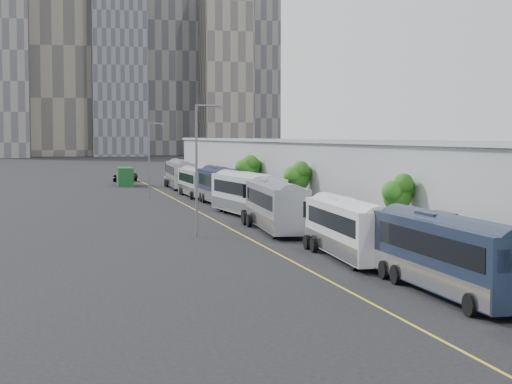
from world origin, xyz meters
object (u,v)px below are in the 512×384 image
object	(u,v)px
bus_4	(247,198)
street_lamp_near	(199,161)
shipping_container	(125,177)
street_lamp_far	(151,155)
bus_2	(349,234)
bus_1	(449,261)
bus_5	(222,189)
bus_3	(276,210)
bus_6	(196,184)
bus_7	(180,176)
suv	(125,176)

from	to	relation	value
bus_4	street_lamp_near	world-z (taller)	street_lamp_near
shipping_container	street_lamp_far	bearing A→B (deg)	-85.96
bus_2	shipping_container	world-z (taller)	bus_2
bus_1	bus_5	xyz separation A→B (m)	(-0.46, 53.94, 0.13)
bus_3	bus_4	distance (m)	12.73
bus_2	bus_6	xyz separation A→B (m)	(-0.56, 55.14, -0.01)
bus_5	shipping_container	distance (m)	39.87
bus_4	bus_7	size ratio (longest dim) A/B	1.01
bus_5	street_lamp_near	distance (m)	29.61
bus_4	bus_5	distance (m)	13.17
bus_6	bus_2	bearing A→B (deg)	-90.23
bus_5	bus_7	world-z (taller)	bus_7
bus_4	bus_2	bearing A→B (deg)	-95.90
bus_2	bus_6	bearing A→B (deg)	93.87
bus_3	bus_4	world-z (taller)	bus_4
bus_6	shipping_container	size ratio (longest dim) A/B	1.80
bus_5	shipping_container	world-z (taller)	bus_5
bus_4	bus_5	xyz separation A→B (m)	(0.17, 13.16, 0.00)
bus_6	suv	distance (m)	38.46
bus_2	street_lamp_far	world-z (taller)	street_lamp_far
bus_5	street_lamp_far	bearing A→B (deg)	115.61
bus_1	street_lamp_far	distance (m)	66.94
bus_6	bus_7	bearing A→B (deg)	87.77
bus_2	bus_4	bearing A→B (deg)	93.38
bus_5	street_lamp_far	distance (m)	14.49
bus_2	street_lamp_near	distance (m)	15.39
shipping_container	suv	xyz separation A→B (m)	(0.99, 12.49, -0.52)
bus_3	street_lamp_near	distance (m)	8.02
bus_1	bus_2	world-z (taller)	bus_1
bus_2	shipping_container	distance (m)	81.01
shipping_container	bus_7	bearing A→B (deg)	-49.11
bus_4	shipping_container	xyz separation A→B (m)	(-7.20, 52.34, -0.34)
bus_7	street_lamp_near	world-z (taller)	street_lamp_near
bus_3	shipping_container	size ratio (longest dim) A/B	2.00
bus_6	street_lamp_near	bearing A→B (deg)	-99.61
bus_7	bus_1	bearing A→B (deg)	-87.10
bus_4	suv	xyz separation A→B (m)	(-6.21, 64.83, -0.86)
bus_1	bus_5	world-z (taller)	bus_5
street_lamp_near	suv	xyz separation A→B (m)	(0.81, 80.12, -4.74)
bus_1	bus_2	size ratio (longest dim) A/B	1.03
bus_5	shipping_container	xyz separation A→B (m)	(-7.37, 39.18, -0.34)
bus_1	bus_3	distance (m)	28.08
bus_1	bus_7	world-z (taller)	bus_7
bus_3	bus_2	bearing A→B (deg)	-83.89
bus_5	shipping_container	size ratio (longest dim) A/B	2.04
bus_2	street_lamp_far	distance (m)	54.53
bus_1	bus_6	distance (m)	67.59
street_lamp_far	suv	distance (m)	39.36
bus_1	street_lamp_near	bearing A→B (deg)	106.67
bus_2	street_lamp_near	bearing A→B (deg)	121.74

